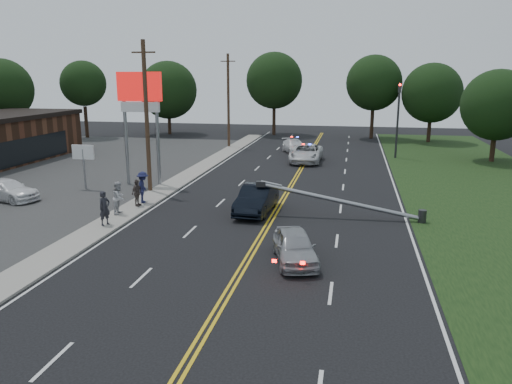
% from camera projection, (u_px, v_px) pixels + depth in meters
% --- Properties ---
extents(ground, '(120.00, 120.00, 0.00)m').
position_uv_depth(ground, '(244.00, 266.00, 20.86)').
color(ground, black).
rests_on(ground, ground).
extents(sidewalk, '(1.80, 70.00, 0.12)m').
position_uv_depth(sidewalk, '(150.00, 198.00, 31.97)').
color(sidewalk, gray).
rests_on(sidewalk, ground).
extents(centerline_yellow, '(0.36, 80.00, 0.00)m').
position_uv_depth(centerline_yellow, '(279.00, 206.00, 30.41)').
color(centerline_yellow, gold).
rests_on(centerline_yellow, ground).
extents(pylon_sign, '(3.20, 0.35, 8.00)m').
position_uv_depth(pylon_sign, '(140.00, 101.00, 34.82)').
color(pylon_sign, gray).
rests_on(pylon_sign, ground).
extents(small_sign, '(1.60, 0.14, 3.10)m').
position_uv_depth(small_sign, '(83.00, 156.00, 34.41)').
color(small_sign, gray).
rests_on(small_sign, ground).
extents(traffic_signal, '(0.28, 0.41, 7.05)m').
position_uv_depth(traffic_signal, '(398.00, 114.00, 46.99)').
color(traffic_signal, '#2D2D30').
rests_on(traffic_signal, ground).
extents(fallen_streetlight, '(9.36, 0.44, 1.91)m').
position_uv_depth(fallen_streetlight, '(349.00, 203.00, 27.50)').
color(fallen_streetlight, '#2D2D30').
rests_on(fallen_streetlight, ground).
extents(utility_pole_mid, '(1.60, 0.28, 10.00)m').
position_uv_depth(utility_pole_mid, '(147.00, 117.00, 32.88)').
color(utility_pole_mid, '#382619').
rests_on(utility_pole_mid, ground).
extents(utility_pole_far, '(1.60, 0.28, 10.00)m').
position_uv_depth(utility_pole_far, '(228.00, 101.00, 53.89)').
color(utility_pole_far, '#382619').
rests_on(utility_pole_far, ground).
extents(tree_3, '(6.77, 6.77, 9.61)m').
position_uv_depth(tree_3, '(2.00, 89.00, 55.56)').
color(tree_3, black).
rests_on(tree_3, ground).
extents(tree_4, '(5.59, 5.59, 9.55)m').
position_uv_depth(tree_4, '(83.00, 84.00, 62.07)').
color(tree_4, black).
rests_on(tree_4, ground).
extents(tree_5, '(7.56, 7.56, 9.61)m').
position_uv_depth(tree_5, '(168.00, 90.00, 65.96)').
color(tree_5, black).
rests_on(tree_5, ground).
extents(tree_6, '(7.31, 7.31, 10.72)m').
position_uv_depth(tree_6, '(274.00, 81.00, 64.93)').
color(tree_6, black).
rests_on(tree_6, ground).
extents(tree_7, '(6.77, 6.77, 10.22)m').
position_uv_depth(tree_7, '(374.00, 83.00, 61.11)').
color(tree_7, black).
rests_on(tree_7, ground).
extents(tree_8, '(6.91, 6.91, 9.19)m').
position_uv_depth(tree_8, '(432.00, 93.00, 58.07)').
color(tree_8, black).
rests_on(tree_8, ground).
extents(tree_9, '(6.37, 6.37, 8.33)m').
position_uv_depth(tree_9, '(497.00, 105.00, 44.84)').
color(tree_9, black).
rests_on(tree_9, ground).
extents(crashed_sedan, '(1.92, 4.92, 1.60)m').
position_uv_depth(crashed_sedan, '(257.00, 199.00, 28.80)').
color(crashed_sedan, black).
rests_on(crashed_sedan, ground).
extents(waiting_sedan, '(2.65, 4.34, 1.38)m').
position_uv_depth(waiting_sedan, '(295.00, 246.00, 21.18)').
color(waiting_sedan, '#A1A3A9').
rests_on(waiting_sedan, ground).
extents(parked_car, '(4.82, 2.81, 1.31)m').
position_uv_depth(parked_car, '(7.00, 190.00, 31.67)').
color(parked_car, white).
rests_on(parked_car, ground).
extents(emergency_a, '(2.81, 5.88, 1.62)m').
position_uv_depth(emergency_a, '(306.00, 153.00, 45.56)').
color(emergency_a, silver).
rests_on(emergency_a, ground).
extents(emergency_b, '(3.46, 5.03, 1.35)m').
position_uv_depth(emergency_b, '(294.00, 146.00, 50.85)').
color(emergency_b, silver).
rests_on(emergency_b, ground).
extents(bystander_a, '(0.67, 0.78, 1.81)m').
position_uv_depth(bystander_a, '(105.00, 208.00, 25.95)').
color(bystander_a, '#212128').
rests_on(bystander_a, sidewalk).
extents(bystander_b, '(0.75, 0.94, 1.85)m').
position_uv_depth(bystander_b, '(119.00, 198.00, 28.09)').
color(bystander_b, '#AFAFB4').
rests_on(bystander_b, sidewalk).
extents(bystander_c, '(1.06, 1.41, 1.94)m').
position_uv_depth(bystander_c, '(143.00, 187.00, 30.49)').
color(bystander_c, '#1B1E44').
rests_on(bystander_c, sidewalk).
extents(bystander_d, '(0.54, 1.00, 1.61)m').
position_uv_depth(bystander_d, '(137.00, 193.00, 29.78)').
color(bystander_d, '#4F433F').
rests_on(bystander_d, sidewalk).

